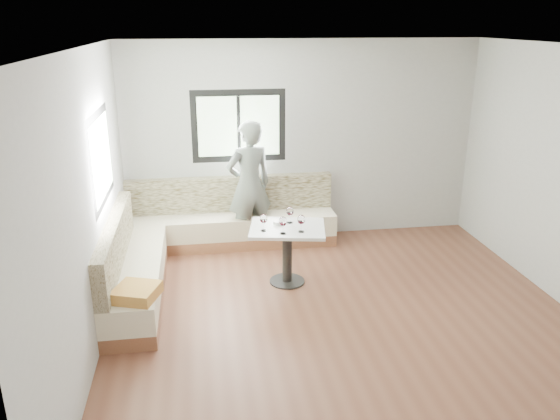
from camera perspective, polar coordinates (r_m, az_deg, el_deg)
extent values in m
cube|color=brown|center=(6.00, 6.79, -11.26)|extent=(5.00, 5.00, 0.01)
cube|color=white|center=(5.18, 8.06, 16.48)|extent=(5.00, 5.00, 0.01)
cube|color=#B7B7B2|center=(7.78, 2.38, 7.13)|extent=(5.00, 0.01, 2.80)
cube|color=#B7B7B2|center=(3.30, 19.37, -11.69)|extent=(5.00, 0.01, 2.80)
cube|color=#B7B7B2|center=(5.33, -19.45, 0.26)|extent=(0.01, 5.00, 2.80)
cube|color=black|center=(7.61, -4.34, 8.73)|extent=(1.30, 0.02, 1.00)
cube|color=black|center=(6.12, -18.19, 5.21)|extent=(0.02, 1.30, 1.00)
cube|color=#925C3F|center=(7.79, -4.99, -3.11)|extent=(2.90, 0.55, 0.16)
cube|color=#F1E7C2|center=(7.70, -5.04, -1.56)|extent=(2.90, 0.55, 0.29)
cube|color=beige|center=(7.77, -5.23, 1.70)|extent=(2.90, 0.14, 0.50)
cube|color=#925C3F|center=(6.55, -14.54, -8.24)|extent=(0.55, 2.25, 0.16)
cube|color=#F1E7C2|center=(6.45, -14.71, -6.47)|extent=(0.55, 2.25, 0.29)
cube|color=beige|center=(6.32, -16.86, -3.29)|extent=(0.14, 2.25, 0.50)
cube|color=#C4793F|center=(5.58, -14.77, -8.34)|extent=(0.51, 0.51, 0.12)
cylinder|color=black|center=(6.73, 0.75, -7.43)|extent=(0.43, 0.43, 0.02)
cylinder|color=black|center=(6.59, 0.76, -4.87)|extent=(0.12, 0.12, 0.68)
cube|color=white|center=(6.45, 0.77, -1.95)|extent=(0.99, 0.83, 0.04)
imported|color=slate|center=(7.47, -3.23, 2.61)|extent=(0.76, 0.63, 1.80)
cylinder|color=white|center=(6.52, -0.26, -1.33)|extent=(0.10, 0.10, 0.04)
sphere|color=black|center=(6.53, -0.13, -1.19)|extent=(0.02, 0.02, 0.02)
sphere|color=black|center=(6.52, -0.38, -1.21)|extent=(0.02, 0.02, 0.02)
sphere|color=black|center=(6.50, -0.22, -1.28)|extent=(0.02, 0.02, 0.02)
cylinder|color=white|center=(6.33, -1.71, -2.16)|extent=(0.07, 0.07, 0.01)
cylinder|color=white|center=(6.31, -1.72, -1.76)|extent=(0.01, 0.01, 0.09)
ellipsoid|color=white|center=(6.28, -1.72, -0.90)|extent=(0.09, 0.09, 0.11)
cylinder|color=#3E010B|center=(6.29, -1.72, -1.14)|extent=(0.06, 0.06, 0.02)
cylinder|color=white|center=(6.25, 0.31, -2.46)|extent=(0.07, 0.07, 0.01)
cylinder|color=white|center=(6.23, 0.31, -2.05)|extent=(0.01, 0.01, 0.09)
ellipsoid|color=white|center=(6.19, 0.32, -1.19)|extent=(0.09, 0.09, 0.11)
cylinder|color=#3E010B|center=(6.20, 0.32, -1.42)|extent=(0.06, 0.06, 0.02)
cylinder|color=white|center=(6.30, 2.22, -2.27)|extent=(0.07, 0.07, 0.01)
cylinder|color=white|center=(6.29, 2.23, -1.86)|extent=(0.01, 0.01, 0.09)
ellipsoid|color=white|center=(6.25, 2.24, -1.00)|extent=(0.09, 0.09, 0.11)
cylinder|color=#3E010B|center=(6.26, 2.24, -1.24)|extent=(0.06, 0.06, 0.02)
cylinder|color=white|center=(6.57, 1.05, -1.33)|extent=(0.07, 0.07, 0.01)
cylinder|color=white|center=(6.56, 1.05, -0.94)|extent=(0.01, 0.01, 0.09)
ellipsoid|color=white|center=(6.52, 1.05, -0.11)|extent=(0.09, 0.09, 0.11)
cylinder|color=#3E010B|center=(6.53, 1.05, -0.33)|extent=(0.06, 0.06, 0.02)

